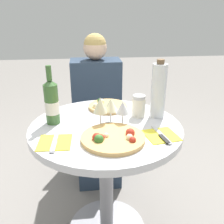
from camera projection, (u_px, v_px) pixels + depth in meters
The scene contains 13 objects.
dining_table at pixel (106, 155), 1.38m from camera, with size 0.80×0.80×0.73m.
chair_behind_diner at pixel (97, 120), 2.16m from camera, with size 0.42×0.42×0.85m.
seated_diner at pixel (97, 117), 1.99m from camera, with size 0.38×0.47×1.14m.
pizza_large at pixel (113, 138), 1.15m from camera, with size 0.30×0.30×0.05m.
pizza_small_far at pixel (107, 106), 1.54m from camera, with size 0.24×0.24×0.05m.
wine_bottle at pixel (52, 102), 1.29m from camera, with size 0.07×0.07×0.31m.
tall_carafe at pixel (159, 91), 1.36m from camera, with size 0.08×0.08×0.32m.
sugar_shaker at pixel (139, 106), 1.40m from camera, with size 0.07×0.07×0.12m.
wine_glass_front_right at pixel (123, 108), 1.28m from camera, with size 0.07×0.07×0.13m.
wine_glass_front_left at pixel (100, 106), 1.26m from camera, with size 0.07×0.07×0.16m.
wine_glass_center at pixel (111, 105), 1.31m from camera, with size 0.08×0.08×0.13m.
place_setting_left at pixel (55, 142), 1.13m from camera, with size 0.16×0.19×0.01m.
place_setting_right at pixel (161, 135), 1.20m from camera, with size 0.17×0.19×0.01m.
Camera 1 is at (-0.10, -1.18, 1.30)m, focal length 40.00 mm.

